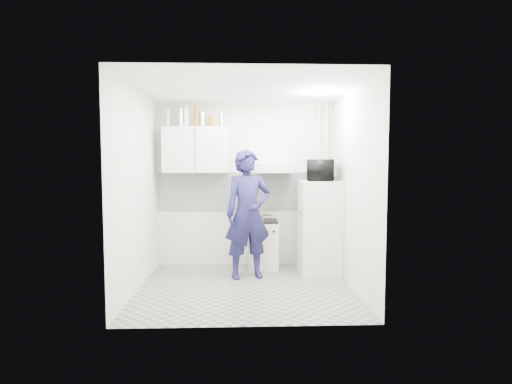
{
  "coord_description": "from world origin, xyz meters",
  "views": [
    {
      "loc": [
        -0.06,
        -5.16,
        1.64
      ],
      "look_at": [
        0.15,
        0.3,
        1.25
      ],
      "focal_mm": 28.0,
      "sensor_mm": 36.0,
      "label": 1
    }
  ],
  "objects": [
    {
      "name": "backsplash",
      "position": [
        0.0,
        1.24,
        1.2
      ],
      "size": [
        2.74,
        0.03,
        0.6
      ],
      "primitive_type": "cube",
      "color": "white",
      "rests_on": "wall_back"
    },
    {
      "name": "canister_b",
      "position": [
        -0.52,
        1.07,
        2.29
      ],
      "size": [
        0.09,
        0.09,
        0.17
      ],
      "primitive_type": "cylinder",
      "color": "brown",
      "rests_on": "upper_cabinet"
    },
    {
      "name": "wall_left",
      "position": [
        -1.4,
        0.0,
        1.3
      ],
      "size": [
        0.0,
        2.6,
        2.6
      ],
      "primitive_type": "plane",
      "rotation": [
        1.57,
        0.0,
        1.57
      ],
      "color": "beige",
      "rests_on": "floor"
    },
    {
      "name": "bottle_d",
      "position": [
        -0.74,
        1.07,
        2.36
      ],
      "size": [
        0.07,
        0.07,
        0.31
      ],
      "primitive_type": "cylinder",
      "color": "brown",
      "rests_on": "upper_cabinet"
    },
    {
      "name": "upper_cabinet",
      "position": [
        -0.75,
        1.07,
        1.85
      ],
      "size": [
        1.0,
        0.35,
        0.7
      ],
      "primitive_type": "cube",
      "color": "white",
      "rests_on": "wall_back"
    },
    {
      "name": "saucepan",
      "position": [
        0.2,
        0.98,
        0.81
      ],
      "size": [
        0.18,
        0.18,
        0.1
      ],
      "primitive_type": "cylinder",
      "color": "silver",
      "rests_on": "stove_top"
    },
    {
      "name": "bottle_c",
      "position": [
        -0.9,
        1.07,
        2.36
      ],
      "size": [
        0.08,
        0.08,
        0.32
      ],
      "primitive_type": "cylinder",
      "color": "#B2B7BC",
      "rests_on": "upper_cabinet"
    },
    {
      "name": "canister_a",
      "position": [
        -0.65,
        1.07,
        2.31
      ],
      "size": [
        0.09,
        0.09,
        0.23
      ],
      "primitive_type": "cylinder",
      "color": "silver",
      "rests_on": "upper_cabinet"
    },
    {
      "name": "microwave",
      "position": [
        1.1,
        0.65,
        1.54
      ],
      "size": [
        0.61,
        0.45,
        0.31
      ],
      "primitive_type": "imported",
      "rotation": [
        0.0,
        0.0,
        1.43
      ],
      "color": "black",
      "rests_on": "fridge"
    },
    {
      "name": "range_hood",
      "position": [
        0.45,
        1.0,
        1.57
      ],
      "size": [
        0.6,
        0.5,
        0.14
      ],
      "primitive_type": "cube",
      "color": "silver",
      "rests_on": "wall_back"
    },
    {
      "name": "bottle_a",
      "position": [
        -1.18,
        1.07,
        2.34
      ],
      "size": [
        0.06,
        0.06,
        0.27
      ],
      "primitive_type": "cylinder",
      "color": "#B2B7BC",
      "rests_on": "upper_cabinet"
    },
    {
      "name": "stove",
      "position": [
        0.28,
        1.0,
        0.36
      ],
      "size": [
        0.46,
        0.46,
        0.73
      ],
      "primitive_type": "cube",
      "color": "silver",
      "rests_on": "floor"
    },
    {
      "name": "bottle_e",
      "position": [
        -0.36,
        1.07,
        2.32
      ],
      "size": [
        0.06,
        0.06,
        0.24
      ],
      "primitive_type": "cylinder",
      "color": "silver",
      "rests_on": "upper_cabinet"
    },
    {
      "name": "pipe_b",
      "position": [
        1.18,
        1.17,
        1.3
      ],
      "size": [
        0.04,
        0.04,
        2.6
      ],
      "primitive_type": "cylinder",
      "color": "silver",
      "rests_on": "floor"
    },
    {
      "name": "pipe_a",
      "position": [
        1.3,
        1.17,
        1.3
      ],
      "size": [
        0.05,
        0.05,
        2.6
      ],
      "primitive_type": "cylinder",
      "color": "silver",
      "rests_on": "floor"
    },
    {
      "name": "stove_top",
      "position": [
        0.28,
        1.0,
        0.74
      ],
      "size": [
        0.44,
        0.44,
        0.03
      ],
      "primitive_type": "cube",
      "color": "black",
      "rests_on": "stove"
    },
    {
      "name": "ceiling_spot_fixture",
      "position": [
        1.0,
        0.2,
        2.57
      ],
      "size": [
        0.1,
        0.1,
        0.02
      ],
      "primitive_type": "cylinder",
      "color": "white",
      "rests_on": "ceiling"
    },
    {
      "name": "ceiling",
      "position": [
        0.0,
        0.0,
        2.6
      ],
      "size": [
        2.8,
        2.8,
        0.0
      ],
      "primitive_type": "plane",
      "color": "white",
      "rests_on": "wall_back"
    },
    {
      "name": "fridge",
      "position": [
        1.1,
        0.65,
        0.69
      ],
      "size": [
        0.59,
        0.59,
        1.39
      ],
      "primitive_type": "cube",
      "rotation": [
        0.0,
        0.0,
        0.02
      ],
      "color": "white",
      "rests_on": "floor"
    },
    {
      "name": "wall_right",
      "position": [
        1.4,
        0.0,
        1.3
      ],
      "size": [
        0.0,
        2.6,
        2.6
      ],
      "primitive_type": "plane",
      "rotation": [
        1.57,
        0.0,
        -1.57
      ],
      "color": "beige",
      "rests_on": "floor"
    },
    {
      "name": "bottle_b",
      "position": [
        -0.98,
        1.07,
        2.34
      ],
      "size": [
        0.07,
        0.07,
        0.29
      ],
      "primitive_type": "cylinder",
      "color": "silver",
      "rests_on": "upper_cabinet"
    },
    {
      "name": "person",
      "position": [
        0.04,
        0.5,
        0.92
      ],
      "size": [
        0.76,
        0.6,
        1.84
      ],
      "primitive_type": "imported",
      "rotation": [
        0.0,
        0.0,
        0.26
      ],
      "color": "#1A1741",
      "rests_on": "floor"
    },
    {
      "name": "wall_back",
      "position": [
        0.0,
        1.25,
        1.3
      ],
      "size": [
        2.8,
        0.0,
        2.8
      ],
      "primitive_type": "plane",
      "rotation": [
        1.57,
        0.0,
        0.0
      ],
      "color": "beige",
      "rests_on": "floor"
    },
    {
      "name": "floor",
      "position": [
        0.0,
        0.0,
        0.0
      ],
      "size": [
        2.8,
        2.8,
        0.0
      ],
      "primitive_type": "plane",
      "color": "gray",
      "rests_on": "ground"
    }
  ]
}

